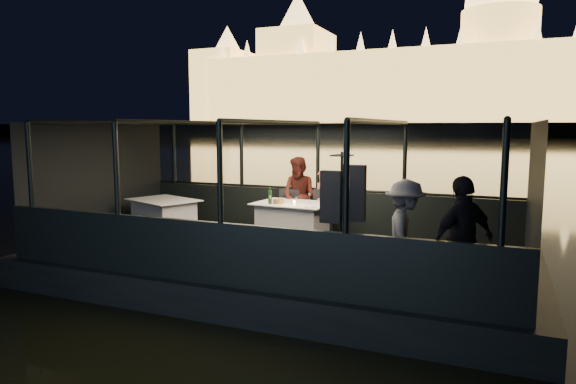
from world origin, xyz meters
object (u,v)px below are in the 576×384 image
at_px(person_man_maroon, 300,198).
at_px(passenger_dark, 463,239).
at_px(coat_stand, 341,222).
at_px(passenger_stripe, 405,227).
at_px(person_woman_coral, 323,200).
at_px(wine_bottle, 270,196).
at_px(dining_table_aft, 164,216).
at_px(chair_port_left, 286,214).
at_px(chair_port_right, 321,217).
at_px(dining_table_central, 293,222).

bearing_deg(person_man_maroon, passenger_dark, -36.97).
height_order(coat_stand, passenger_stripe, coat_stand).
relative_size(person_woman_coral, wine_bottle, 4.29).
relative_size(coat_stand, passenger_dark, 1.15).
distance_m(dining_table_aft, wine_bottle, 2.44).
height_order(chair_port_left, person_man_maroon, person_man_maroon).
xyz_separation_m(chair_port_right, passenger_stripe, (2.09, -2.51, 0.40)).
distance_m(dining_table_central, person_woman_coral, 0.88).
relative_size(chair_port_right, coat_stand, 0.51).
bearing_deg(dining_table_aft, passenger_stripe, -17.30).
distance_m(dining_table_aft, passenger_stripe, 5.50).
bearing_deg(coat_stand, dining_table_aft, 157.14).
bearing_deg(person_woman_coral, passenger_stripe, -27.57).
height_order(passenger_dark, wine_bottle, passenger_dark).
height_order(chair_port_left, passenger_stripe, passenger_stripe).
distance_m(chair_port_right, wine_bottle, 1.18).
distance_m(chair_port_left, coat_stand, 3.44).
bearing_deg(chair_port_left, passenger_dark, -50.77).
xyz_separation_m(dining_table_central, passenger_dark, (3.29, -2.53, 0.47)).
distance_m(person_woman_coral, wine_bottle, 1.27).
bearing_deg(dining_table_central, passenger_dark, -37.49).
bearing_deg(person_woman_coral, dining_table_central, -91.52).
relative_size(passenger_stripe, wine_bottle, 4.76).
xyz_separation_m(chair_port_left, wine_bottle, (0.01, -0.80, 0.47)).
bearing_deg(wine_bottle, coat_stand, -44.25).
relative_size(dining_table_central, wine_bottle, 4.56).
bearing_deg(dining_table_central, chair_port_left, 127.32).
relative_size(dining_table_central, person_woman_coral, 1.06).
height_order(person_woman_coral, passenger_dark, passenger_dark).
relative_size(passenger_stripe, passenger_dark, 0.93).
distance_m(person_man_maroon, wine_bottle, 1.07).
bearing_deg(dining_table_aft, chair_port_right, 15.58).
xyz_separation_m(chair_port_left, passenger_stripe, (2.87, -2.53, 0.40)).
bearing_deg(passenger_dark, chair_port_right, -94.81).
xyz_separation_m(dining_table_central, person_man_maroon, (-0.16, 0.72, 0.36)).
distance_m(coat_stand, passenger_dark, 1.66).
xyz_separation_m(chair_port_right, wine_bottle, (-0.77, -0.77, 0.47)).
bearing_deg(chair_port_right, dining_table_central, -146.56).
height_order(person_woman_coral, wine_bottle, person_woman_coral).
xyz_separation_m(person_man_maroon, passenger_dark, (3.45, -3.25, 0.10)).
relative_size(chair_port_right, wine_bottle, 3.03).
bearing_deg(wine_bottle, dining_table_aft, -177.49).
height_order(dining_table_aft, coat_stand, coat_stand).
height_order(chair_port_right, coat_stand, coat_stand).
bearing_deg(passenger_stripe, person_man_maroon, 30.54).
bearing_deg(person_man_maroon, chair_port_right, -18.89).
bearing_deg(person_man_maroon, dining_table_central, -71.38).
height_order(dining_table_central, person_woman_coral, person_woman_coral).
relative_size(dining_table_aft, passenger_dark, 0.85).
distance_m(chair_port_right, coat_stand, 3.03).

